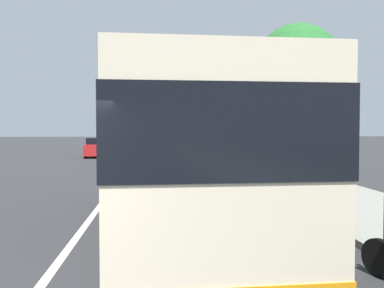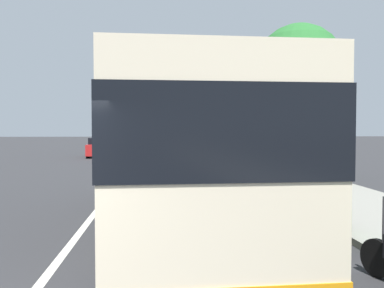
# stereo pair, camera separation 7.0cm
# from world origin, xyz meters

# --- Properties ---
(sidewalk_curb) EXTENTS (110.00, 3.60, 0.14)m
(sidewalk_curb) POSITION_xyz_m (10.00, -7.19, 0.07)
(sidewalk_curb) COLOR gray
(sidewalk_curb) RESTS_ON ground
(lane_divider_line) EXTENTS (110.00, 0.16, 0.01)m
(lane_divider_line) POSITION_xyz_m (10.00, 0.00, 0.00)
(lane_divider_line) COLOR silver
(lane_divider_line) RESTS_ON ground
(coach_bus) EXTENTS (10.39, 3.04, 3.13)m
(coach_bus) POSITION_xyz_m (5.59, -2.16, 1.80)
(coach_bus) COLOR beige
(coach_bus) RESTS_ON ground
(motorcycle_angled) EXTENTS (2.16, 0.94, 1.28)m
(motorcycle_angled) POSITION_xyz_m (4.45, -5.30, 0.49)
(motorcycle_angled) COLOR black
(motorcycle_angled) RESTS_ON ground
(car_far_distant) EXTENTS (4.44, 2.06, 1.49)m
(car_far_distant) POSITION_xyz_m (30.34, 2.88, 0.72)
(car_far_distant) COLOR red
(car_far_distant) RESTS_ON ground
(car_behind_bus) EXTENTS (4.61, 1.97, 1.51)m
(car_behind_bus) POSITION_xyz_m (38.08, -1.91, 0.72)
(car_behind_bus) COLOR #2D7238
(car_behind_bus) RESTS_ON ground
(car_side_street) EXTENTS (4.64, 2.01, 1.43)m
(car_side_street) POSITION_xyz_m (48.64, -2.14, 0.70)
(car_side_street) COLOR #2D7238
(car_side_street) RESTS_ON ground
(roadside_tree_mid_block) EXTENTS (3.58, 3.58, 6.45)m
(roadside_tree_mid_block) POSITION_xyz_m (13.55, -7.34, 4.63)
(roadside_tree_mid_block) COLOR brown
(roadside_tree_mid_block) RESTS_ON ground
(utility_pole) EXTENTS (0.20, 0.20, 6.05)m
(utility_pole) POSITION_xyz_m (19.25, -7.39, 3.02)
(utility_pole) COLOR slate
(utility_pole) RESTS_ON ground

